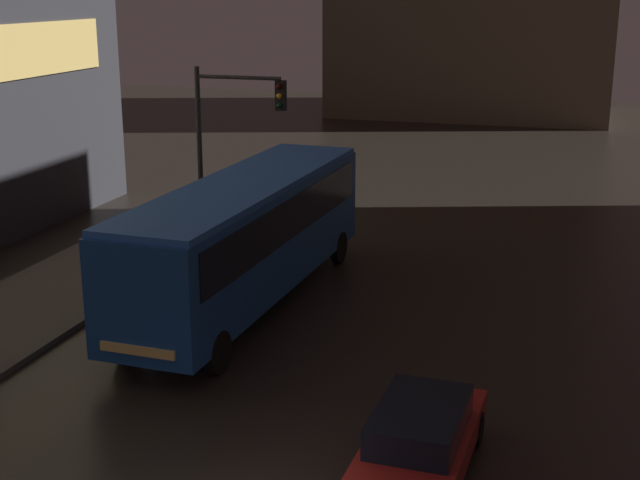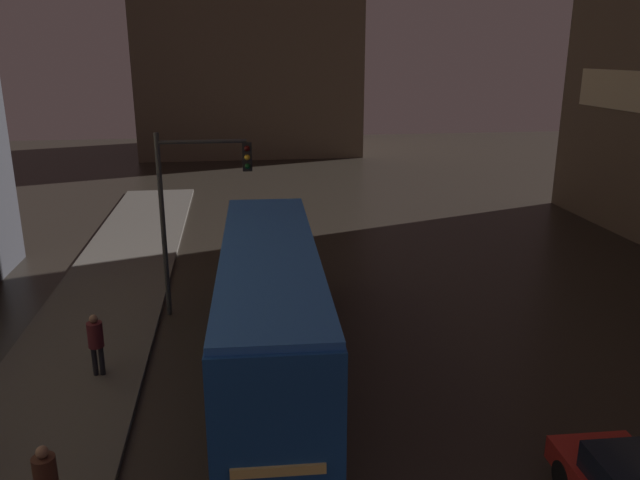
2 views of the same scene
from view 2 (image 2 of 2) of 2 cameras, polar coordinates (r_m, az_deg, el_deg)
name	(u,v)px [view 2 (image 2 of 2)]	position (r m, az deg, el deg)	size (l,w,h in m)	color
sidewalk_left	(61,391)	(17.68, -22.59, -12.59)	(4.00, 48.00, 0.15)	#47423D
bus_near	(270,295)	(16.85, -4.59, -5.02)	(3.01, 11.75, 3.44)	#194793
pedestrian_mid	(96,339)	(17.50, -19.82, -8.52)	(0.50, 0.50, 1.72)	black
pedestrian_far	(46,480)	(12.65, -23.75, -19.45)	(0.57, 0.57, 1.71)	black
traffic_light_main	(194,194)	(20.16, -11.49, 4.11)	(2.97, 0.35, 6.01)	#2D2D2D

